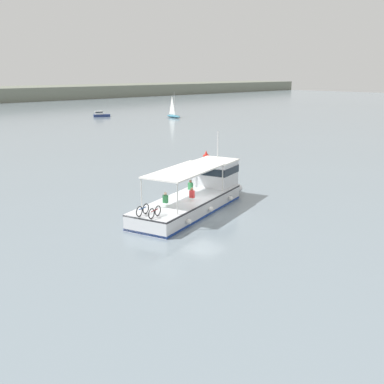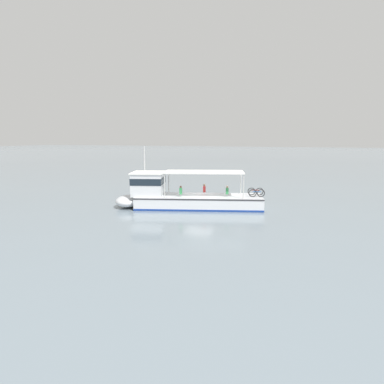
{
  "view_description": "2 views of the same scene",
  "coord_description": "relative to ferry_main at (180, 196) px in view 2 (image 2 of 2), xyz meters",
  "views": [
    {
      "loc": [
        -22.35,
        -21.66,
        9.76
      ],
      "look_at": [
        0.14,
        1.4,
        1.4
      ],
      "focal_mm": 43.52,
      "sensor_mm": 36.0,
      "label": 1
    },
    {
      "loc": [
        -10.06,
        29.17,
        6.07
      ],
      "look_at": [
        0.14,
        1.4,
        1.4
      ],
      "focal_mm": 32.42,
      "sensor_mm": 36.0,
      "label": 2
    }
  ],
  "objects": [
    {
      "name": "ferry_main",
      "position": [
        0.0,
        0.0,
        0.0
      ],
      "size": [
        13.06,
        6.6,
        5.32
      ],
      "color": "silver",
      "rests_on": "ground"
    },
    {
      "name": "ground_plane",
      "position": [
        -1.12,
        -1.69,
        -1.02
      ],
      "size": [
        400.0,
        400.0,
        0.0
      ],
      "primitive_type": "plane",
      "color": "gray"
    }
  ]
}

